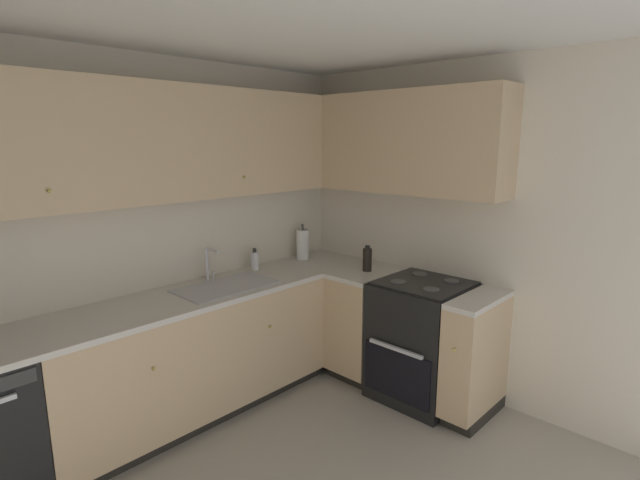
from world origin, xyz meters
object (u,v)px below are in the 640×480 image
at_px(paper_towel_roll, 303,244).
at_px(oil_bottle, 367,259).
at_px(soap_bottle, 255,260).
at_px(oven_range, 422,339).

relative_size(paper_towel_roll, oil_bottle, 1.55).
distance_m(soap_bottle, oil_bottle, 0.90).
bearing_deg(paper_towel_roll, oven_range, -85.44).
xyz_separation_m(oven_range, paper_towel_roll, (-0.09, 1.17, 0.56)).
xyz_separation_m(soap_bottle, oil_bottle, (0.59, -0.68, 0.02)).
height_order(oven_range, soap_bottle, soap_bottle).
xyz_separation_m(soap_bottle, paper_towel_roll, (0.52, -0.02, 0.05)).
bearing_deg(oven_range, paper_towel_roll, 94.56).
bearing_deg(soap_bottle, oven_range, -62.88).
bearing_deg(soap_bottle, oil_bottle, -48.81).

